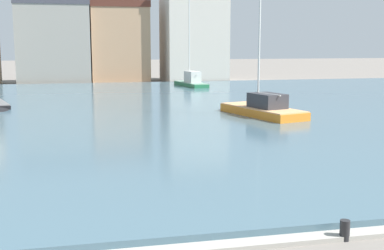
# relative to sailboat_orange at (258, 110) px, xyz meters

# --- Properties ---
(harbor_water) EXTENTS (81.68, 47.42, 0.29)m
(harbor_water) POSITION_rel_sailboat_orange_xyz_m (-9.54, 5.04, -0.43)
(harbor_water) COLOR #476675
(harbor_water) RESTS_ON ground
(sailboat_orange) EXTENTS (3.92, 7.52, 9.42)m
(sailboat_orange) POSITION_rel_sailboat_orange_xyz_m (0.00, 0.00, 0.00)
(sailboat_orange) COLOR orange
(sailboat_orange) RESTS_ON ground
(sailboat_green) EXTENTS (2.60, 6.85, 9.27)m
(sailboat_green) POSITION_rel_sailboat_orange_xyz_m (0.61, 22.21, 0.04)
(sailboat_green) COLOR #236B42
(sailboat_green) RESTS_ON ground
(mooring_bollard) EXTENTS (0.24, 0.24, 0.50)m
(mooring_bollard) POSITION_rel_sailboat_orange_xyz_m (-4.80, -19.07, -0.33)
(mooring_bollard) COLOR #232326
(mooring_bollard) RESTS_ON ground
(townhouse_wide_warehouse) EXTENTS (8.31, 6.79, 9.79)m
(townhouse_wide_warehouse) POSITION_rel_sailboat_orange_xyz_m (-13.34, 32.60, 4.33)
(townhouse_wide_warehouse) COLOR gray
(townhouse_wide_warehouse) RESTS_ON ground
(townhouse_narrow_midrow) EXTENTS (6.96, 7.74, 9.67)m
(townhouse_narrow_midrow) POSITION_rel_sailboat_orange_xyz_m (-5.69, 34.13, 4.27)
(townhouse_narrow_midrow) COLOR tan
(townhouse_narrow_midrow) RESTS_ON ground
(townhouse_corner_house) EXTENTS (7.47, 7.52, 12.55)m
(townhouse_corner_house) POSITION_rel_sailboat_orange_xyz_m (3.38, 32.60, 5.71)
(townhouse_corner_house) COLOR beige
(townhouse_corner_house) RESTS_ON ground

